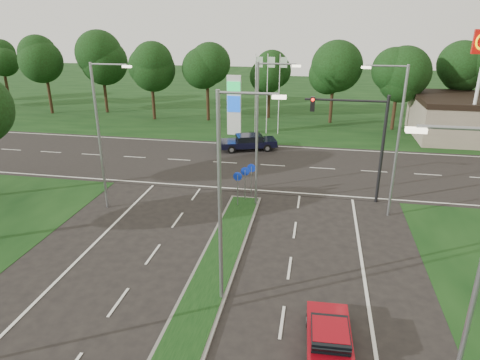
# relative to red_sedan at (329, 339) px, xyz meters

# --- Properties ---
(verge_far) EXTENTS (160.00, 50.00, 0.02)m
(verge_far) POSITION_rel_red_sedan_xyz_m (-5.31, 51.29, -0.57)
(verge_far) COLOR black
(verge_far) RESTS_ON ground
(cross_road) EXTENTS (160.00, 12.00, 0.02)m
(cross_road) POSITION_rel_red_sedan_xyz_m (-5.31, 20.29, -0.57)
(cross_road) COLOR black
(cross_road) RESTS_ON ground
(median_kerb) EXTENTS (2.00, 26.00, 0.12)m
(median_kerb) POSITION_rel_red_sedan_xyz_m (-5.31, 0.29, -0.51)
(median_kerb) COLOR slate
(median_kerb) RESTS_ON ground
(streetlight_median_near) EXTENTS (2.53, 0.22, 9.00)m
(streetlight_median_near) POSITION_rel_red_sedan_xyz_m (-4.31, 2.29, 4.50)
(streetlight_median_near) COLOR gray
(streetlight_median_near) RESTS_ON ground
(streetlight_median_far) EXTENTS (2.53, 0.22, 9.00)m
(streetlight_median_far) POSITION_rel_red_sedan_xyz_m (-4.31, 12.29, 4.50)
(streetlight_median_far) COLOR gray
(streetlight_median_far) RESTS_ON ground
(streetlight_left_far) EXTENTS (2.53, 0.22, 9.00)m
(streetlight_left_far) POSITION_rel_red_sedan_xyz_m (-13.61, 10.29, 4.50)
(streetlight_left_far) COLOR gray
(streetlight_left_far) RESTS_ON ground
(streetlight_right_far) EXTENTS (2.53, 0.22, 9.00)m
(streetlight_right_far) POSITION_rel_red_sedan_xyz_m (3.49, 12.29, 4.50)
(streetlight_right_far) COLOR gray
(streetlight_right_far) RESTS_ON ground
(streetlight_right_near) EXTENTS (2.53, 0.22, 9.00)m
(streetlight_right_near) POSITION_rel_red_sedan_xyz_m (3.49, -1.71, 4.50)
(streetlight_right_near) COLOR gray
(streetlight_right_near) RESTS_ON ground
(traffic_signal) EXTENTS (5.10, 0.42, 7.00)m
(traffic_signal) POSITION_rel_red_sedan_xyz_m (1.88, 14.28, 4.08)
(traffic_signal) COLOR black
(traffic_signal) RESTS_ON ground
(median_signs) EXTENTS (1.16, 1.76, 2.38)m
(median_signs) POSITION_rel_red_sedan_xyz_m (-5.31, 12.69, 1.14)
(median_signs) COLOR gray
(median_signs) RESTS_ON ground
(gas_pylon) EXTENTS (5.80, 1.26, 8.00)m
(gas_pylon) POSITION_rel_red_sedan_xyz_m (-9.10, 29.33, 2.62)
(gas_pylon) COLOR silver
(gas_pylon) RESTS_ON ground
(treeline_far) EXTENTS (6.00, 6.00, 9.90)m
(treeline_far) POSITION_rel_red_sedan_xyz_m (-5.21, 36.22, 6.26)
(treeline_far) COLOR black
(treeline_far) RESTS_ON ground
(red_sedan) EXTENTS (1.74, 3.95, 1.07)m
(red_sedan) POSITION_rel_red_sedan_xyz_m (0.00, 0.00, 0.00)
(red_sedan) COLOR maroon
(red_sedan) RESTS_ON ground
(navy_sedan) EXTENTS (5.44, 3.57, 1.39)m
(navy_sedan) POSITION_rel_red_sedan_xyz_m (-7.03, 24.30, 0.17)
(navy_sedan) COLOR black
(navy_sedan) RESTS_ON ground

